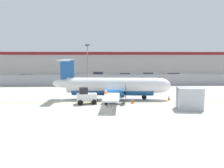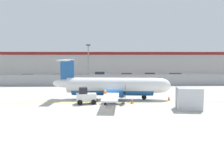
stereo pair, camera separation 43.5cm
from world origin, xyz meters
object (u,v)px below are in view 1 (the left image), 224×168
object	(u,v)px
ground_crew_worker	(106,96)
parked_car_1	(58,78)
cargo_container	(190,98)
parked_car_5	(149,76)
parked_car_2	(75,78)
parked_car_0	(27,78)
parked_car_6	(174,77)
traffic_cone_far_left	(83,98)
traffic_cone_near_left	(169,98)
traffic_cone_far_right	(109,96)
commuter_airplane	(115,86)
parked_car_3	(99,75)
parked_car_4	(126,77)
traffic_cone_near_right	(132,101)
apron_light_pole	(88,62)
baggage_tug	(86,96)

from	to	relation	value
ground_crew_worker	parked_car_1	xyz separation A→B (m)	(-9.12, 24.19, -0.06)
ground_crew_worker	cargo_container	size ratio (longest dim) A/B	0.64
cargo_container	parked_car_5	xyz separation A→B (m)	(1.73, 30.15, -0.21)
parked_car_2	parked_car_0	bearing A→B (deg)	178.90
parked_car_2	parked_car_6	distance (m)	21.46
ground_crew_worker	traffic_cone_far_left	size ratio (longest dim) A/B	2.66
traffic_cone_near_left	traffic_cone_far_right	xyz separation A→B (m)	(-7.29, 1.79, 0.00)
parked_car_0	parked_car_5	world-z (taller)	same
ground_crew_worker	cargo_container	xyz separation A→B (m)	(8.41, -2.48, 0.15)
commuter_airplane	parked_car_3	xyz separation A→B (m)	(-2.12, 27.50, -0.71)
ground_crew_worker	parked_car_4	distance (m)	27.36
traffic_cone_near_left	traffic_cone_near_right	size ratio (longest dim) A/B	1.00
parked_car_0	parked_car_5	size ratio (longest dim) A/B	0.96
cargo_container	parked_car_0	distance (m)	36.12
cargo_container	apron_light_pole	world-z (taller)	apron_light_pole
apron_light_pole	commuter_airplane	bearing A→B (deg)	-70.86
traffic_cone_far_right	baggage_tug	bearing A→B (deg)	-125.62
traffic_cone_far_left	parked_car_2	size ratio (longest dim) A/B	0.15
baggage_tug	ground_crew_worker	xyz separation A→B (m)	(2.18, -0.76, 0.10)
traffic_cone_far_right	parked_car_2	bearing A→B (deg)	108.13
commuter_airplane	ground_crew_worker	bearing A→B (deg)	-102.94
baggage_tug	parked_car_3	bearing A→B (deg)	79.52
parked_car_0	parked_car_3	xyz separation A→B (m)	(14.62, 6.61, 0.00)
baggage_tug	parked_car_2	bearing A→B (deg)	90.74
parked_car_2	parked_car_5	bearing A→B (deg)	20.24
traffic_cone_near_left	parked_car_4	world-z (taller)	parked_car_4
baggage_tug	parked_car_1	size ratio (longest dim) A/B	0.57
parked_car_4	apron_light_pole	bearing A→B (deg)	-117.61
traffic_cone_near_right	parked_car_5	distance (m)	27.83
cargo_container	parked_car_3	size ratio (longest dim) A/B	0.62
commuter_airplane	parked_car_4	xyz separation A→B (m)	(3.78, 23.28, -0.71)
parked_car_4	apron_light_pole	xyz separation A→B (m)	(-7.62, -12.19, 3.41)
cargo_container	parked_car_4	bearing A→B (deg)	104.22
baggage_tug	cargo_container	bearing A→B (deg)	-25.19
cargo_container	parked_car_5	distance (m)	30.20
commuter_airplane	parked_car_0	size ratio (longest dim) A/B	3.83
parked_car_1	parked_car_5	distance (m)	19.57
apron_light_pole	parked_car_1	bearing A→B (deg)	124.18
cargo_container	traffic_cone_near_right	size ratio (longest dim) A/B	4.12
parked_car_4	parked_car_5	size ratio (longest dim) A/B	0.99
baggage_tug	traffic_cone_far_left	size ratio (longest dim) A/B	3.85
traffic_cone_far_left	traffic_cone_far_right	xyz separation A→B (m)	(3.18, 1.61, 0.00)
commuter_airplane	parked_car_5	distance (m)	25.68
parked_car_2	traffic_cone_near_right	bearing A→B (deg)	-63.57
parked_car_0	parked_car_4	world-z (taller)	same
traffic_cone_near_right	parked_car_2	xyz separation A→B (m)	(-8.77, 22.66, 0.58)
baggage_tug	apron_light_pole	bearing A→B (deg)	83.90
traffic_cone_far_right	parked_car_3	world-z (taller)	parked_car_3
baggage_tug	parked_car_5	distance (m)	29.60
baggage_tug	traffic_cone_near_left	world-z (taller)	baggage_tug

